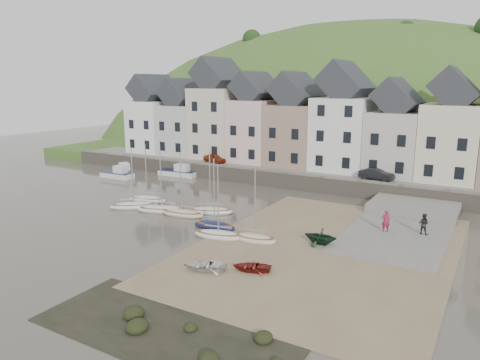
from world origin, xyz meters
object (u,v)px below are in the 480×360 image
Objects in this scene: rowboat_red at (252,267)px; car_left at (215,158)px; rowboat_green at (320,236)px; sailboat_0 at (147,199)px; person_red at (386,221)px; rowboat_white at (205,266)px; person_dark at (423,224)px; car_right at (377,174)px.

rowboat_red is 32.90m from car_left.
car_left is at bearing -133.61° from rowboat_green.
person_red is at bearing 5.66° from sailboat_0.
sailboat_0 is at bearing -151.95° from rowboat_white.
person_red is 0.53× the size of car_left.
rowboat_red is 16.02m from person_dark.
sailboat_0 is at bearing 132.50° from car_right.
rowboat_red is 1.41× the size of person_red.
person_red reaches higher than rowboat_white.
car_right reaches higher than rowboat_white.
rowboat_red is at bearing 66.27° from person_dark.
sailboat_0 is 2.42× the size of rowboat_red.
rowboat_green is 1.37× the size of person_red.
rowboat_white is 1.15× the size of rowboat_green.
car_right is at bearing -74.15° from car_left.
rowboat_red is at bearing -29.05° from sailboat_0.
car_right reaches higher than rowboat_red.
rowboat_green reaches higher than rowboat_red.
car_right is at bearing -93.06° from person_red.
car_right is (-0.44, 18.85, 1.51)m from rowboat_green.
car_left is (-22.32, 18.85, 1.47)m from rowboat_green.
rowboat_green is 29.25m from car_left.
car_right is (-4.14, 13.41, 1.20)m from person_red.
person_dark is at bearing 130.90° from rowboat_green.
sailboat_0 is 27.13m from person_dark.
rowboat_white is 1.58× the size of person_red.
person_red is at bearing -101.42° from car_left.
sailboat_0 is at bearing 16.12° from person_dark.
person_red is at bearing 135.82° from rowboat_red.
rowboat_green is 1.45× the size of person_dark.
person_dark is 31.45m from car_left.
rowboat_green is 0.72× the size of car_left.
rowboat_white is 1.67× the size of person_dark.
car_right reaches higher than person_red.
person_dark is 14.35m from car_right.
car_right is at bearing 177.90° from rowboat_green.
rowboat_green is at bearing -174.53° from car_right.
sailboat_0 reaches higher than person_red.
sailboat_0 is at bearing -14.55° from person_red.
car_left is (-26.02, 13.41, 1.15)m from person_red.
sailboat_0 is 2.49× the size of rowboat_green.
person_red is 2.97m from person_dark.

